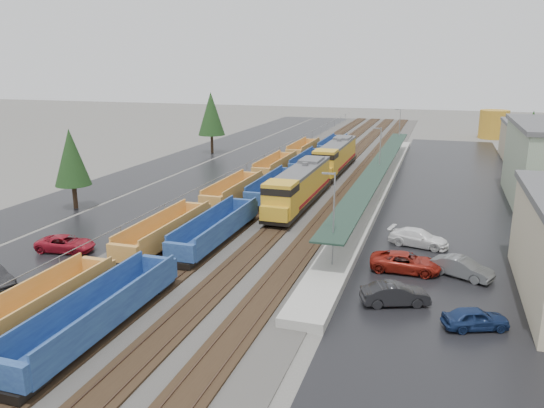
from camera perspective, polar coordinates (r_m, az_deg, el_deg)
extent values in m
plane|color=#56544F|center=(29.54, -21.95, -18.83)|extent=(360.00, 360.00, 0.00)
cube|color=#302D2B|center=(81.68, 5.55, 3.63)|extent=(20.00, 160.00, 0.08)
cube|color=black|center=(83.11, 1.50, 3.97)|extent=(2.60, 160.00, 0.15)
cube|color=#473326|center=(83.29, 1.02, 4.08)|extent=(0.08, 160.00, 0.07)
cube|color=#473326|center=(82.89, 1.98, 4.02)|extent=(0.08, 160.00, 0.07)
cube|color=black|center=(82.10, 4.18, 3.80)|extent=(2.60, 160.00, 0.15)
cube|color=#473326|center=(82.24, 3.70, 3.91)|extent=(0.08, 160.00, 0.07)
cube|color=#473326|center=(81.91, 4.67, 3.84)|extent=(0.08, 160.00, 0.07)
cube|color=black|center=(81.27, 6.93, 3.62)|extent=(2.60, 160.00, 0.15)
cube|color=#473326|center=(81.38, 6.43, 3.73)|extent=(0.08, 160.00, 0.07)
cube|color=#473326|center=(81.12, 7.43, 3.66)|extent=(0.08, 160.00, 0.07)
cube|color=black|center=(80.64, 9.72, 3.42)|extent=(2.60, 160.00, 0.15)
cube|color=#473326|center=(80.71, 9.22, 3.54)|extent=(0.08, 160.00, 0.07)
cube|color=#473326|center=(80.52, 10.23, 3.46)|extent=(0.08, 160.00, 0.07)
cube|color=black|center=(86.05, -4.28, 4.21)|extent=(10.00, 160.00, 0.02)
cube|color=black|center=(90.23, -10.20, 4.52)|extent=(9.00, 160.00, 0.02)
cube|color=black|center=(70.19, 19.06, 0.99)|extent=(16.00, 100.00, 0.02)
cube|color=#9E9B93|center=(70.47, 11.36, 1.86)|extent=(3.00, 80.00, 0.70)
cylinder|color=gray|center=(46.13, 7.78, -2.89)|extent=(0.16, 0.16, 2.40)
cylinder|color=gray|center=(60.44, 10.31, 1.27)|extent=(0.16, 0.16, 2.40)
cylinder|color=gray|center=(75.02, 11.87, 3.83)|extent=(0.16, 0.16, 2.40)
cylinder|color=gray|center=(89.74, 12.92, 5.55)|extent=(0.16, 0.16, 2.40)
cylinder|color=gray|center=(104.54, 13.69, 6.78)|extent=(0.16, 0.16, 2.40)
cube|color=#1A2F24|center=(69.89, 11.48, 4.13)|extent=(2.60, 65.00, 0.15)
cylinder|color=gray|center=(40.81, 6.63, -2.14)|extent=(0.12, 0.12, 8.00)
cube|color=gray|center=(39.94, 6.09, 3.28)|extent=(1.00, 0.15, 0.12)
cylinder|color=gray|center=(69.75, 11.51, 4.78)|extent=(0.12, 0.12, 8.00)
cube|color=gray|center=(69.25, 11.26, 7.99)|extent=(1.00, 0.15, 0.12)
cylinder|color=gray|center=(99.33, 13.53, 7.61)|extent=(0.12, 0.12, 8.00)
cube|color=gray|center=(98.98, 13.38, 9.86)|extent=(1.00, 0.15, 0.12)
cylinder|color=gray|center=(42.85, -21.83, -6.55)|extent=(0.08, 0.08, 2.00)
cylinder|color=gray|center=(48.85, -15.94, -3.44)|extent=(0.08, 0.08, 2.00)
cylinder|color=gray|center=(55.35, -11.40, -1.01)|extent=(0.08, 0.08, 2.00)
cylinder|color=gray|center=(62.20, -7.85, 0.90)|extent=(0.08, 0.08, 2.00)
cylinder|color=gray|center=(69.30, -5.02, 2.43)|extent=(0.08, 0.08, 2.00)
cylinder|color=gray|center=(76.57, -2.71, 3.66)|extent=(0.08, 0.08, 2.00)
cylinder|color=gray|center=(83.98, -0.80, 4.68)|extent=(0.08, 0.08, 2.00)
cylinder|color=gray|center=(91.49, 0.80, 5.52)|extent=(0.08, 0.08, 2.00)
cylinder|color=gray|center=(99.08, 2.16, 6.23)|extent=(0.08, 0.08, 2.00)
cylinder|color=gray|center=(106.72, 3.33, 6.84)|extent=(0.08, 0.08, 2.00)
cylinder|color=gray|center=(114.42, 4.35, 7.37)|extent=(0.08, 0.08, 2.00)
cylinder|color=gray|center=(122.15, 5.24, 7.82)|extent=(0.08, 0.08, 2.00)
cylinder|color=gray|center=(129.91, 6.02, 8.22)|extent=(0.08, 0.08, 2.00)
cylinder|color=gray|center=(137.71, 6.72, 8.58)|extent=(0.08, 0.08, 2.00)
cylinder|color=gray|center=(145.52, 7.35, 8.89)|extent=(0.08, 0.08, 2.00)
cylinder|color=gray|center=(153.36, 7.91, 9.17)|extent=(0.08, 0.08, 2.00)
cube|color=gray|center=(83.81, -0.80, 5.35)|extent=(0.05, 160.00, 0.05)
ellipsoid|color=#465240|center=(223.88, 5.76, 10.74)|extent=(154.00, 110.00, 19.80)
ellipsoid|color=#465240|center=(230.06, 23.87, 9.68)|extent=(196.00, 140.00, 25.20)
cylinder|color=#332316|center=(63.70, -20.43, 0.75)|extent=(0.50, 0.50, 2.70)
cone|color=black|center=(62.83, -20.80, 4.73)|extent=(3.96, 3.96, 6.30)
cylinder|color=#332316|center=(97.95, -6.47, 6.44)|extent=(0.50, 0.50, 3.30)
cone|color=black|center=(97.31, -6.56, 9.64)|extent=(4.84, 4.84, 7.70)
cylinder|color=#332316|center=(78.48, 25.65, 2.85)|extent=(0.50, 0.50, 3.00)
cone|color=black|center=(77.72, 26.06, 6.45)|extent=(4.40, 4.40, 7.00)
cube|color=black|center=(60.73, 3.06, 0.54)|extent=(3.04, 20.28, 0.41)
cube|color=gold|center=(61.28, 3.33, 2.33)|extent=(2.84, 16.22, 3.04)
cube|color=gold|center=(52.87, 0.90, 0.55)|extent=(3.04, 3.24, 3.45)
cube|color=black|center=(52.63, 0.90, 1.62)|extent=(3.09, 3.30, 0.71)
cube|color=gold|center=(51.45, 0.30, -1.03)|extent=(2.84, 1.01, 1.42)
cube|color=#59595B|center=(60.95, 3.35, 3.82)|extent=(2.89, 16.22, 0.35)
cube|color=maroon|center=(61.92, 2.02, 1.32)|extent=(0.04, 16.22, 0.35)
cube|color=maroon|center=(61.23, 4.61, 1.12)|extent=(0.04, 16.22, 0.35)
cube|color=black|center=(60.83, 3.06, 0.17)|extent=(2.23, 6.08, 0.61)
cube|color=black|center=(54.21, 1.14, -1.54)|extent=(2.43, 4.06, 0.51)
cube|color=black|center=(67.49, 4.60, 1.71)|extent=(2.43, 4.06, 0.51)
cylinder|color=#59595B|center=(61.86, 3.59, 4.26)|extent=(0.71, 0.71, 0.51)
cube|color=#59595B|center=(64.77, 4.26, 4.69)|extent=(2.43, 4.06, 0.51)
cube|color=black|center=(80.75, 6.89, 4.05)|extent=(3.04, 20.28, 0.41)
cube|color=gold|center=(81.43, 7.06, 5.37)|extent=(2.84, 16.22, 3.04)
cube|color=gold|center=(72.77, 5.73, 4.44)|extent=(3.04, 3.24, 3.45)
cube|color=black|center=(72.60, 5.75, 5.23)|extent=(3.09, 3.30, 0.71)
cube|color=gold|center=(71.21, 5.40, 3.39)|extent=(2.84, 1.01, 1.42)
cube|color=#59595B|center=(81.18, 7.10, 6.50)|extent=(2.89, 16.22, 0.35)
cube|color=maroon|center=(81.91, 6.04, 4.59)|extent=(0.04, 16.22, 0.35)
cube|color=maroon|center=(81.38, 8.03, 4.46)|extent=(0.04, 16.22, 0.35)
cube|color=black|center=(80.82, 6.88, 3.77)|extent=(2.23, 6.08, 0.61)
cube|color=black|center=(73.98, 5.82, 2.85)|extent=(2.43, 4.06, 0.51)
cube|color=black|center=(87.67, 7.78, 4.68)|extent=(2.43, 4.06, 0.51)
cylinder|color=#59595B|center=(82.12, 7.24, 6.81)|extent=(0.71, 0.71, 0.51)
cube|color=#59595B|center=(85.09, 7.63, 7.04)|extent=(2.43, 4.06, 0.51)
cube|color=#C18635|center=(36.10, -24.28, -11.10)|extent=(2.65, 12.89, 0.26)
cube|color=#C18635|center=(36.56, -25.95, -9.39)|extent=(0.15, 12.89, 1.84)
cube|color=#C18635|center=(34.92, -22.86, -10.17)|extent=(0.15, 12.89, 1.84)
cube|color=#C18635|center=(40.50, -18.16, -6.57)|extent=(2.65, 0.51, 1.43)
cube|color=black|center=(40.34, -18.63, -8.26)|extent=(2.04, 2.25, 0.51)
cube|color=#C18635|center=(48.48, -11.37, -3.46)|extent=(2.65, 12.89, 0.26)
cube|color=#C18635|center=(48.82, -12.73, -2.28)|extent=(0.15, 12.89, 1.84)
cube|color=#C18635|center=(47.61, -10.08, -2.58)|extent=(0.15, 12.89, 1.84)
cube|color=#C18635|center=(42.91, -15.71, -5.16)|extent=(2.65, 0.51, 1.43)
cube|color=#C18635|center=(53.91, -8.01, -0.65)|extent=(2.65, 0.51, 1.43)
cube|color=black|center=(43.81, -15.10, -6.12)|extent=(2.04, 2.25, 0.51)
cube|color=black|center=(53.57, -8.30, -1.90)|extent=(2.04, 2.25, 0.51)
cube|color=#C18635|center=(62.76, -4.12, 1.00)|extent=(2.65, 12.89, 0.26)
cube|color=#C18635|center=(63.03, -5.21, 1.90)|extent=(0.15, 12.89, 1.84)
cube|color=#C18635|center=(62.10, -3.04, 1.74)|extent=(0.15, 12.89, 1.84)
cube|color=#C18635|center=(56.67, -6.63, 0.16)|extent=(2.65, 0.51, 1.43)
cube|color=#C18635|center=(68.66, -2.07, 2.85)|extent=(2.65, 0.51, 1.43)
cube|color=black|center=(57.56, -6.31, -0.65)|extent=(2.04, 2.25, 0.51)
cube|color=black|center=(68.22, -2.27, 1.89)|extent=(2.04, 2.25, 0.51)
cube|color=#C18635|center=(77.91, 0.38, 3.77)|extent=(2.65, 12.89, 0.26)
cube|color=#C18635|center=(78.13, -0.51, 4.49)|extent=(0.15, 12.89, 1.84)
cube|color=#C18635|center=(77.38, 1.29, 4.38)|extent=(0.15, 12.89, 1.84)
cube|color=#C18635|center=(71.58, -1.21, 3.35)|extent=(2.65, 0.51, 1.43)
cube|color=#C18635|center=(84.05, 1.75, 5.08)|extent=(2.65, 0.51, 1.43)
cube|color=black|center=(72.45, -1.02, 2.67)|extent=(2.04, 2.25, 0.51)
cube|color=black|center=(83.55, 1.60, 4.31)|extent=(2.04, 2.25, 0.51)
cube|color=#C18635|center=(93.51, 3.42, 5.61)|extent=(2.65, 12.89, 0.26)
cube|color=#C18635|center=(93.68, 2.67, 6.21)|extent=(0.15, 12.89, 1.84)
cube|color=#C18635|center=(93.06, 4.19, 6.13)|extent=(0.15, 12.89, 1.84)
cube|color=#C18635|center=(87.05, 2.33, 5.41)|extent=(2.65, 0.51, 1.43)
cube|color=#C18635|center=(99.78, 4.39, 6.60)|extent=(2.65, 0.51, 1.43)
cube|color=black|center=(87.90, 2.44, 4.83)|extent=(2.04, 2.25, 0.51)
cube|color=black|center=(99.25, 4.28, 5.96)|extent=(2.04, 2.25, 0.51)
cube|color=navy|center=(34.40, -18.09, -11.78)|extent=(2.67, 14.15, 0.26)
cube|color=navy|center=(34.74, -19.96, -9.99)|extent=(0.15, 14.15, 1.85)
cube|color=navy|center=(33.32, -16.39, -10.78)|extent=(0.15, 14.15, 1.85)
cube|color=navy|center=(29.29, -26.77, -16.07)|extent=(2.67, 0.51, 1.44)
cube|color=navy|center=(39.66, -12.06, -6.58)|extent=(2.67, 0.51, 1.44)
cube|color=black|center=(30.23, -25.56, -17.17)|extent=(2.05, 2.26, 0.51)
cube|color=black|center=(39.47, -12.50, -8.32)|extent=(2.05, 2.26, 0.51)
cube|color=navy|center=(48.67, -5.95, -3.16)|extent=(2.67, 14.15, 0.26)
cube|color=navy|center=(48.91, -7.36, -1.98)|extent=(0.15, 14.15, 1.85)
cube|color=navy|center=(47.91, -4.58, -2.27)|extent=(0.15, 14.15, 1.85)
cube|color=navy|center=(42.26, -9.94, -5.12)|extent=(2.67, 0.51, 1.44)
cube|color=navy|center=(54.93, -2.94, -0.22)|extent=(2.67, 0.51, 1.44)
cube|color=black|center=(43.20, -9.44, -6.09)|extent=(2.05, 2.26, 0.51)
cube|color=black|center=(54.56, -3.19, -1.45)|extent=(2.05, 2.26, 0.51)
cube|color=navy|center=(64.68, 0.34, 1.46)|extent=(2.67, 14.15, 0.26)
cube|color=navy|center=(64.86, -0.74, 2.34)|extent=(0.15, 14.15, 1.85)
cube|color=navy|center=(64.11, 1.43, 2.18)|extent=(0.15, 14.15, 1.85)
cube|color=navy|center=(57.81, -1.83, 0.56)|extent=(2.67, 0.51, 1.44)
cube|color=navy|center=(71.34, 2.09, 3.31)|extent=(2.67, 0.51, 1.44)
cube|color=black|center=(58.72, -1.59, -0.24)|extent=(2.05, 2.26, 0.51)
cube|color=black|center=(70.88, 1.93, 2.39)|extent=(2.05, 2.26, 0.51)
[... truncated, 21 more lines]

